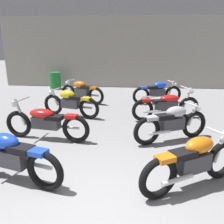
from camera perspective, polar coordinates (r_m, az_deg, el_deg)
name	(u,v)px	position (r m, az deg, el deg)	size (l,w,h in m)	color
back_wall	(124,53)	(12.30, 2.97, 14.52)	(12.97, 0.24, 3.60)	#9E998E
motorcycle_left_row_0	(11,156)	(4.15, -23.85, -10.05)	(1.92, 0.71, 0.88)	black
motorcycle_left_row_1	(46,122)	(5.65, -16.22, -2.36)	(2.16, 0.68, 0.97)	black
motorcycle_left_row_2	(70,103)	(7.31, -10.37, 2.31)	(1.92, 0.70, 0.88)	black
motorcycle_left_row_3	(82,91)	(9.08, -7.56, 5.19)	(1.86, 0.87, 0.88)	black
motorcycle_right_row_0	(193,161)	(3.88, 19.63, -11.45)	(1.75, 1.10, 0.88)	black
motorcycle_right_row_1	(172,123)	(5.53, 14.76, -2.58)	(1.82, 0.95, 0.88)	black
motorcycle_right_row_2	(167,105)	(7.12, 13.48, 1.70)	(2.10, 0.90, 0.97)	black
motorcycle_right_row_3	(158,92)	(9.02, 11.29, 4.94)	(1.92, 0.72, 0.88)	black
oil_drum	(55,81)	(12.25, -13.97, 7.60)	(0.59, 0.59, 0.85)	#1E722D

